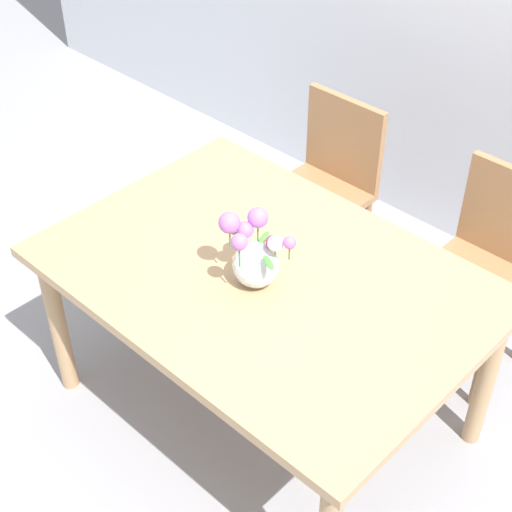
{
  "coord_description": "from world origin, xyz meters",
  "views": [
    {
      "loc": [
        1.42,
        -1.55,
        2.55
      ],
      "look_at": [
        0.02,
        -0.06,
        0.87
      ],
      "focal_mm": 54.65,
      "sensor_mm": 36.0,
      "label": 1
    }
  ],
  "objects_px": {
    "chair_left": "(327,179)",
    "flower_vase": "(255,256)",
    "dining_table": "(265,289)",
    "chair_right": "(489,260)"
  },
  "relations": [
    {
      "from": "dining_table",
      "to": "chair_left",
      "type": "bearing_deg",
      "value": 115.74
    },
    {
      "from": "chair_left",
      "to": "chair_right",
      "type": "bearing_deg",
      "value": -180.0
    },
    {
      "from": "chair_left",
      "to": "flower_vase",
      "type": "bearing_deg",
      "value": 114.73
    },
    {
      "from": "dining_table",
      "to": "chair_right",
      "type": "relative_size",
      "value": 1.74
    },
    {
      "from": "dining_table",
      "to": "chair_right",
      "type": "distance_m",
      "value": 1.0
    },
    {
      "from": "chair_left",
      "to": "flower_vase",
      "type": "xyz_separation_m",
      "value": [
        0.44,
        -0.96,
        0.35
      ]
    },
    {
      "from": "chair_left",
      "to": "flower_vase",
      "type": "height_order",
      "value": "flower_vase"
    },
    {
      "from": "chair_left",
      "to": "chair_right",
      "type": "height_order",
      "value": "same"
    },
    {
      "from": "chair_left",
      "to": "flower_vase",
      "type": "distance_m",
      "value": 1.11
    },
    {
      "from": "chair_right",
      "to": "flower_vase",
      "type": "relative_size",
      "value": 3.17
    }
  ]
}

